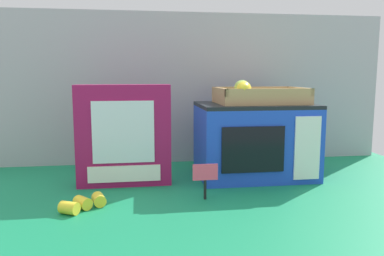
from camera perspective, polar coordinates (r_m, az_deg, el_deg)
The scene contains 7 objects.
ground_plane at distance 1.27m, azimuth 0.29°, elevation -7.64°, with size 1.70×1.70×0.00m, color #147A4C.
display_back_panel at distance 1.50m, azimuth -1.27°, elevation 5.94°, with size 1.61×0.03×0.58m, color #A0A3A8.
toy_microwave at distance 1.30m, azimuth 9.32°, elevation -1.78°, with size 0.38×0.27×0.25m.
food_groups_crate at distance 1.29m, azimuth 9.77°, elevation 4.67°, with size 0.29×0.21×0.08m.
cookie_set_box at distance 1.19m, azimuth -10.16°, elevation -1.14°, with size 0.29×0.07×0.31m.
price_sign at distance 1.06m, azimuth 2.13°, elevation -7.17°, with size 0.07×0.01×0.10m.
loose_toy_banana at distance 1.03m, azimuth -15.87°, elevation -10.78°, with size 0.12×0.11×0.03m.
Camera 1 is at (-0.18, -1.21, 0.34)m, focal length 35.65 mm.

